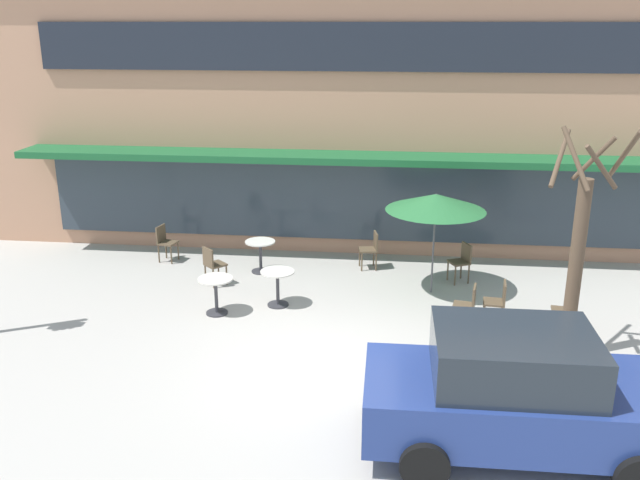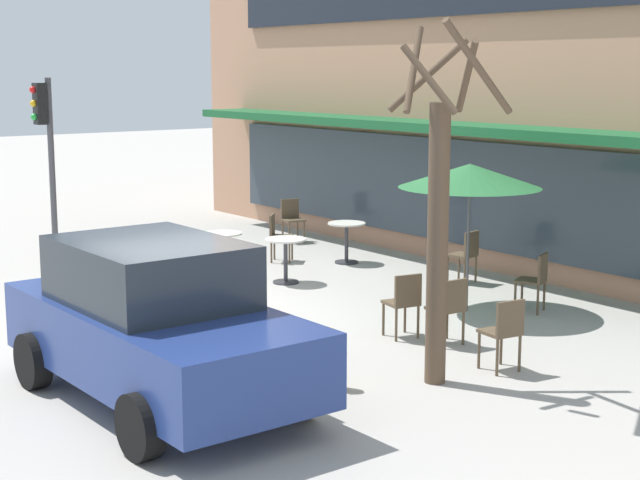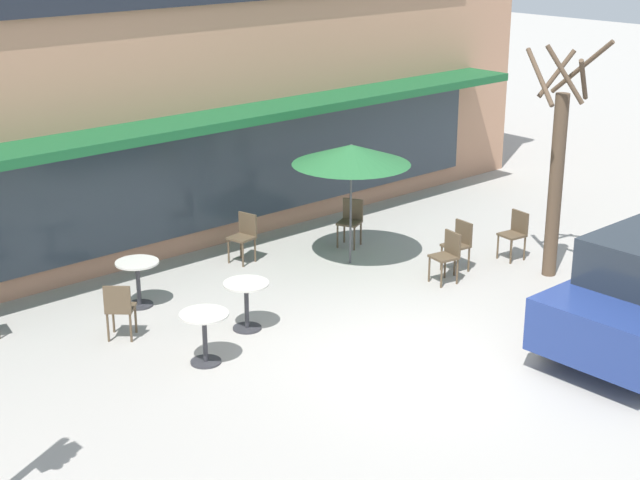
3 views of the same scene
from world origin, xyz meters
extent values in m
plane|color=#ADA8A0|center=(0.00, 0.00, 0.00)|extent=(80.00, 80.00, 0.00)
cube|color=tan|center=(0.00, 10.00, 3.51)|extent=(18.85, 8.00, 7.01)
cube|color=#19592D|center=(0.00, 5.45, 2.55)|extent=(16.03, 1.10, 0.16)
cube|color=#2D3842|center=(0.00, 5.94, 1.35)|extent=(15.08, 0.10, 1.90)
cylinder|color=#333338|center=(-1.96, 4.40, 0.01)|extent=(0.44, 0.44, 0.03)
cylinder|color=#333338|center=(-1.96, 4.40, 0.38)|extent=(0.07, 0.07, 0.70)
cylinder|color=silver|center=(-1.96, 4.40, 0.74)|extent=(0.70, 0.70, 0.03)
cylinder|color=#333338|center=(-2.39, 1.97, 0.01)|extent=(0.44, 0.44, 0.03)
cylinder|color=#333338|center=(-2.39, 1.97, 0.38)|extent=(0.07, 0.07, 0.70)
cylinder|color=silver|center=(-2.39, 1.97, 0.74)|extent=(0.70, 0.70, 0.03)
cylinder|color=#333338|center=(-1.23, 2.51, 0.01)|extent=(0.44, 0.44, 0.03)
cylinder|color=#333338|center=(-1.23, 2.51, 0.38)|extent=(0.07, 0.07, 0.70)
cylinder|color=silver|center=(-1.23, 2.51, 0.74)|extent=(0.70, 0.70, 0.03)
cylinder|color=#4C4C51|center=(1.96, 3.58, 1.10)|extent=(0.04, 0.04, 2.20)
cone|color=#286B38|center=(1.96, 3.58, 2.03)|extent=(2.10, 2.10, 0.35)
cylinder|color=brown|center=(4.10, 1.62, 0.23)|extent=(0.04, 0.04, 0.45)
cylinder|color=brown|center=(4.14, 1.95, 0.23)|extent=(0.04, 0.04, 0.45)
cylinder|color=brown|center=(4.43, 1.57, 0.23)|extent=(0.04, 0.04, 0.45)
cylinder|color=brown|center=(4.48, 1.91, 0.23)|extent=(0.04, 0.04, 0.45)
cube|color=brown|center=(4.29, 1.76, 0.47)|extent=(0.45, 0.45, 0.04)
cube|color=brown|center=(4.47, 1.74, 0.69)|extent=(0.09, 0.40, 0.40)
cylinder|color=brown|center=(-2.81, 3.76, 0.23)|extent=(0.04, 0.04, 0.45)
cylinder|color=brown|center=(-2.57, 3.53, 0.23)|extent=(0.04, 0.04, 0.45)
cylinder|color=brown|center=(-3.05, 3.52, 0.23)|extent=(0.04, 0.04, 0.45)
cylinder|color=brown|center=(-2.80, 3.28, 0.23)|extent=(0.04, 0.04, 0.45)
cube|color=brown|center=(-2.81, 3.52, 0.47)|extent=(0.57, 0.57, 0.04)
cube|color=brown|center=(-2.93, 3.39, 0.69)|extent=(0.32, 0.31, 0.40)
cylinder|color=brown|center=(2.88, 1.90, 0.23)|extent=(0.04, 0.04, 0.45)
cylinder|color=brown|center=(2.91, 2.24, 0.23)|extent=(0.04, 0.04, 0.45)
cylinder|color=brown|center=(3.22, 1.86, 0.23)|extent=(0.04, 0.04, 0.45)
cylinder|color=brown|center=(3.25, 2.20, 0.23)|extent=(0.04, 0.04, 0.45)
cube|color=brown|center=(3.07, 2.05, 0.47)|extent=(0.44, 0.44, 0.04)
cube|color=brown|center=(3.24, 2.03, 0.69)|extent=(0.08, 0.40, 0.40)
cylinder|color=brown|center=(2.27, 1.67, 0.23)|extent=(0.04, 0.04, 0.45)
cylinder|color=brown|center=(2.33, 2.00, 0.23)|extent=(0.04, 0.04, 0.45)
cylinder|color=brown|center=(2.61, 1.60, 0.23)|extent=(0.04, 0.04, 0.45)
cylinder|color=brown|center=(2.67, 1.94, 0.23)|extent=(0.04, 0.04, 0.45)
cube|color=brown|center=(2.47, 1.80, 0.47)|extent=(0.47, 0.47, 0.04)
cube|color=brown|center=(2.65, 1.77, 0.69)|extent=(0.11, 0.40, 0.40)
cylinder|color=brown|center=(-4.15, 5.02, 0.23)|extent=(0.04, 0.04, 0.45)
cylinder|color=brown|center=(-4.22, 4.69, 0.23)|extent=(0.04, 0.04, 0.45)
cylinder|color=brown|center=(-4.49, 5.09, 0.23)|extent=(0.04, 0.04, 0.45)
cylinder|color=brown|center=(-4.56, 4.76, 0.23)|extent=(0.04, 0.04, 0.45)
cube|color=brown|center=(-4.36, 4.89, 0.47)|extent=(0.47, 0.47, 0.04)
cube|color=brown|center=(-4.53, 4.93, 0.69)|extent=(0.12, 0.40, 0.40)
cylinder|color=brown|center=(0.39, 4.71, 0.23)|extent=(0.04, 0.04, 0.45)
cylinder|color=brown|center=(0.32, 5.05, 0.23)|extent=(0.04, 0.04, 0.45)
cylinder|color=brown|center=(0.72, 4.78, 0.23)|extent=(0.04, 0.04, 0.45)
cylinder|color=brown|center=(0.65, 5.12, 0.23)|extent=(0.04, 0.04, 0.45)
cube|color=brown|center=(0.52, 4.91, 0.47)|extent=(0.47, 0.47, 0.04)
cube|color=brown|center=(0.70, 4.95, 0.69)|extent=(0.12, 0.40, 0.40)
cylinder|color=brown|center=(2.50, 4.04, 0.23)|extent=(0.04, 0.04, 0.45)
cylinder|color=brown|center=(2.36, 4.35, 0.23)|extent=(0.04, 0.04, 0.45)
cylinder|color=brown|center=(2.81, 4.18, 0.23)|extent=(0.04, 0.04, 0.45)
cylinder|color=brown|center=(2.67, 4.49, 0.23)|extent=(0.04, 0.04, 0.45)
cube|color=brown|center=(2.58, 4.26, 0.47)|extent=(0.53, 0.53, 0.04)
cube|color=brown|center=(2.75, 4.34, 0.69)|extent=(0.20, 0.38, 0.40)
cube|color=navy|center=(2.87, -2.03, 0.70)|extent=(4.22, 1.84, 0.76)
cube|color=#232B33|center=(2.72, -2.03, 1.42)|extent=(2.11, 1.62, 0.68)
cylinder|color=black|center=(4.16, -1.12, 0.32)|extent=(0.64, 0.23, 0.64)
cylinder|color=black|center=(4.18, -2.92, 0.32)|extent=(0.64, 0.23, 0.64)
cylinder|color=black|center=(1.56, -1.14, 0.32)|extent=(0.64, 0.23, 0.64)
cylinder|color=black|center=(1.58, -2.94, 0.32)|extent=(0.64, 0.23, 0.64)
cylinder|color=brown|center=(4.16, 0.83, 1.60)|extent=(0.24, 0.24, 3.20)
cylinder|color=brown|center=(4.69, 0.86, 3.58)|extent=(0.14, 1.12, 1.01)
cylinder|color=brown|center=(4.30, 1.08, 3.48)|extent=(0.60, 0.38, 0.80)
cylinder|color=brown|center=(3.75, 1.02, 3.50)|extent=(0.47, 0.90, 0.84)
cylinder|color=brown|center=(3.91, 0.65, 3.56)|extent=(0.46, 0.61, 0.96)
cylinder|color=brown|center=(4.28, 0.54, 3.45)|extent=(0.66, 0.33, 0.75)
cylinder|color=#47474C|center=(-6.48, 0.58, 1.70)|extent=(0.12, 0.12, 3.40)
cube|color=black|center=(-6.48, 0.40, 2.90)|extent=(0.26, 0.20, 0.80)
sphere|color=red|center=(-6.48, 0.27, 3.17)|extent=(0.13, 0.13, 0.13)
sphere|color=gold|center=(-6.48, 0.27, 2.91)|extent=(0.13, 0.13, 0.13)
sphere|color=green|center=(-6.48, 0.27, 2.65)|extent=(0.13, 0.13, 0.13)
cylinder|color=gold|center=(3.60, -0.27, 0.28)|extent=(0.20, 0.20, 0.55)
sphere|color=gold|center=(3.60, -0.27, 0.61)|extent=(0.19, 0.19, 0.19)
cylinder|color=gold|center=(3.47, -0.27, 0.33)|extent=(0.10, 0.07, 0.07)
cylinder|color=gold|center=(3.73, -0.27, 0.33)|extent=(0.10, 0.07, 0.07)
camera|label=1|loc=(1.07, -10.25, 5.63)|focal=38.00mm
camera|label=2|loc=(12.03, -6.76, 3.56)|focal=55.00mm
camera|label=3|loc=(-9.57, -8.48, 6.13)|focal=55.00mm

